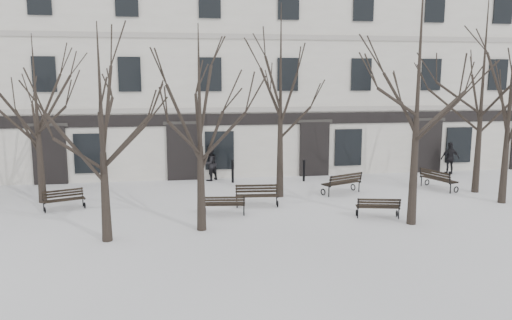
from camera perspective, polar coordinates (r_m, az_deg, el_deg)
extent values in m
plane|color=white|center=(18.84, 2.93, -6.74)|extent=(100.00, 100.00, 0.00)
cube|color=silver|center=(30.93, -2.14, 9.87)|extent=(40.00, 10.00, 11.00)
cube|color=#AAA39B|center=(26.00, -0.73, 5.79)|extent=(40.00, 0.12, 0.25)
cube|color=#AAA39B|center=(26.03, -0.74, 13.94)|extent=(40.00, 0.12, 0.25)
cube|color=black|center=(26.03, -0.72, 4.69)|extent=(40.00, 0.10, 0.60)
cube|color=black|center=(26.63, -22.51, 0.50)|extent=(1.60, 0.22, 2.90)
cube|color=#2D2B28|center=(26.42, -22.73, 3.70)|extent=(1.90, 0.08, 0.18)
cube|color=black|center=(26.26, -18.47, 0.73)|extent=(1.50, 0.14, 2.00)
cube|color=black|center=(25.91, -8.38, 0.89)|extent=(1.60, 0.22, 2.90)
cube|color=#2D2B28|center=(25.69, -8.46, 4.19)|extent=(1.90, 0.08, 0.18)
cube|color=black|center=(26.01, -4.20, 1.11)|extent=(1.50, 0.14, 2.00)
cube|color=black|center=(26.93, 6.68, 1.25)|extent=(1.60, 0.22, 2.90)
cube|color=#2D2B28|center=(26.72, 6.76, 4.42)|extent=(1.90, 0.08, 0.18)
cube|color=black|center=(27.51, 10.48, 1.43)|extent=(1.50, 0.14, 2.00)
cube|color=black|center=(29.38, 18.97, 1.48)|extent=(1.60, 0.22, 2.90)
cube|color=#2D2B28|center=(29.19, 19.16, 4.38)|extent=(1.90, 0.08, 0.18)
cube|color=black|center=(30.32, 22.13, 1.62)|extent=(1.50, 0.14, 2.00)
cube|color=black|center=(26.37, -23.05, 9.01)|extent=(1.10, 0.14, 1.70)
cube|color=black|center=(25.73, -14.25, 9.48)|extent=(1.10, 0.14, 1.70)
cube|color=black|center=(25.71, -5.21, 9.72)|extent=(1.10, 0.14, 1.70)
cube|color=black|center=(25.98, -5.33, 17.68)|extent=(1.10, 0.14, 1.70)
cube|color=black|center=(26.30, 3.65, 9.73)|extent=(1.10, 0.14, 1.70)
cube|color=black|center=(26.57, 3.73, 17.52)|extent=(1.10, 0.14, 1.70)
cube|color=black|center=(27.47, 11.92, 9.54)|extent=(1.10, 0.14, 1.70)
cube|color=black|center=(27.73, 12.18, 16.99)|extent=(1.10, 0.14, 1.70)
cube|color=black|center=(29.15, 19.37, 9.19)|extent=(1.10, 0.14, 1.70)
cube|color=black|center=(29.39, 19.77, 16.22)|extent=(1.10, 0.14, 1.70)
cube|color=black|center=(31.25, 25.91, 8.76)|extent=(1.10, 0.14, 1.70)
cube|color=black|center=(31.47, 26.39, 15.31)|extent=(1.10, 0.14, 1.70)
cone|color=black|center=(16.70, -16.84, -4.08)|extent=(0.34, 0.34, 2.91)
cone|color=black|center=(17.24, -6.30, -3.27)|extent=(0.34, 0.34, 2.93)
cone|color=black|center=(18.62, 17.58, -1.30)|extent=(0.34, 0.34, 3.83)
cone|color=black|center=(23.32, 26.53, -0.57)|extent=(0.34, 0.34, 3.20)
cone|color=black|center=(22.80, -23.38, -0.88)|extent=(0.34, 0.34, 2.94)
cone|color=black|center=(21.96, 2.76, 0.26)|extent=(0.34, 0.34, 3.50)
cone|color=black|center=(24.95, 24.01, 0.86)|extent=(0.34, 0.34, 3.77)
torus|color=black|center=(21.21, -22.97, -5.30)|extent=(0.13, 0.25, 0.26)
cylinder|color=black|center=(21.50, -23.10, -4.91)|extent=(0.04, 0.04, 0.40)
cube|color=black|center=(21.30, -23.08, -4.49)|extent=(0.22, 0.47, 0.04)
torus|color=black|center=(21.44, -18.99, -4.91)|extent=(0.13, 0.25, 0.26)
cylinder|color=black|center=(21.73, -19.17, -4.53)|extent=(0.04, 0.04, 0.40)
cube|color=black|center=(21.53, -19.11, -4.11)|extent=(0.22, 0.47, 0.04)
cube|color=black|center=(21.21, -21.00, -4.37)|extent=(1.51, 0.65, 0.03)
cube|color=black|center=(21.33, -21.06, -4.30)|extent=(1.51, 0.65, 0.03)
cube|color=black|center=(21.45, -21.11, -4.23)|extent=(1.51, 0.65, 0.03)
cube|color=black|center=(21.57, -21.17, -4.16)|extent=(1.51, 0.65, 0.03)
cube|color=black|center=(21.58, -21.20, -3.84)|extent=(1.49, 0.61, 0.08)
cube|color=black|center=(21.58, -21.23, -3.56)|extent=(1.49, 0.61, 0.08)
cube|color=black|center=(21.57, -21.25, -3.27)|extent=(1.49, 0.61, 0.08)
cylinder|color=black|center=(21.49, -23.19, -3.90)|extent=(0.08, 0.13, 0.44)
cylinder|color=black|center=(21.71, -19.26, -3.53)|extent=(0.08, 0.13, 0.44)
torus|color=black|center=(19.53, -1.40, -5.78)|extent=(0.08, 0.26, 0.26)
cylinder|color=black|center=(19.20, -1.39, -5.81)|extent=(0.04, 0.04, 0.40)
cube|color=black|center=(19.30, -1.39, -5.12)|extent=(0.10, 0.49, 0.04)
torus|color=black|center=(19.57, -5.81, -5.79)|extent=(0.08, 0.26, 0.26)
cylinder|color=black|center=(19.24, -5.88, -5.82)|extent=(0.04, 0.04, 0.40)
cube|color=black|center=(19.35, -5.86, -5.13)|extent=(0.10, 0.49, 0.04)
cube|color=black|center=(19.49, -3.61, -4.93)|extent=(1.58, 0.28, 0.03)
cube|color=black|center=(19.37, -3.62, -5.02)|extent=(1.58, 0.28, 0.03)
cube|color=black|center=(19.25, -3.63, -5.12)|extent=(1.58, 0.28, 0.03)
cube|color=black|center=(19.14, -3.64, -5.21)|extent=(1.58, 0.28, 0.03)
cube|color=black|center=(19.07, -3.65, -4.90)|extent=(1.58, 0.23, 0.08)
cube|color=black|center=(19.03, -3.65, -4.61)|extent=(1.58, 0.23, 0.08)
cube|color=black|center=(18.98, -3.66, -4.31)|extent=(1.58, 0.23, 0.08)
cylinder|color=black|center=(19.04, -1.39, -4.77)|extent=(0.05, 0.13, 0.44)
cylinder|color=black|center=(19.08, -5.91, -4.79)|extent=(0.05, 0.13, 0.44)
torus|color=black|center=(19.82, 15.79, -5.90)|extent=(0.10, 0.26, 0.26)
cylinder|color=black|center=(19.50, 16.00, -5.93)|extent=(0.04, 0.04, 0.40)
cube|color=black|center=(19.60, 15.93, -5.24)|extent=(0.16, 0.49, 0.04)
torus|color=black|center=(19.56, 11.42, -5.93)|extent=(0.10, 0.26, 0.26)
cylinder|color=black|center=(19.23, 11.55, -5.96)|extent=(0.04, 0.04, 0.40)
cube|color=black|center=(19.34, 11.51, -5.27)|extent=(0.16, 0.49, 0.04)
cube|color=black|center=(19.64, 13.64, -5.06)|extent=(1.58, 0.44, 0.03)
cube|color=black|center=(19.52, 13.70, -5.16)|extent=(1.58, 0.44, 0.03)
cube|color=black|center=(19.40, 13.76, -5.25)|extent=(1.58, 0.44, 0.03)
cube|color=black|center=(19.28, 13.82, -5.34)|extent=(1.58, 0.44, 0.03)
cube|color=black|center=(19.22, 13.86, -5.03)|extent=(1.57, 0.40, 0.08)
cube|color=black|center=(19.17, 13.88, -4.74)|extent=(1.57, 0.40, 0.08)
cube|color=black|center=(19.13, 13.90, -4.44)|extent=(1.57, 0.40, 0.08)
cylinder|color=black|center=(19.34, 16.09, -4.90)|extent=(0.06, 0.13, 0.44)
cylinder|color=black|center=(19.07, 11.62, -4.92)|extent=(0.06, 0.13, 0.44)
torus|color=black|center=(20.34, -2.18, -5.13)|extent=(0.07, 0.29, 0.28)
cylinder|color=black|center=(20.66, -2.22, -4.66)|extent=(0.05, 0.05, 0.44)
cube|color=black|center=(20.43, -2.20, -4.18)|extent=(0.09, 0.54, 0.05)
torus|color=black|center=(20.46, 2.49, -5.04)|extent=(0.07, 0.29, 0.28)
cylinder|color=black|center=(20.78, 2.37, -4.58)|extent=(0.05, 0.05, 0.44)
cube|color=black|center=(20.56, 2.43, -4.10)|extent=(0.09, 0.54, 0.05)
cube|color=black|center=(20.27, 0.17, -4.23)|extent=(1.76, 0.24, 0.03)
cube|color=black|center=(20.40, 0.14, -4.14)|extent=(1.76, 0.24, 0.03)
cube|color=black|center=(20.53, 0.11, -4.05)|extent=(1.76, 0.24, 0.03)
cube|color=black|center=(20.66, 0.08, -3.97)|extent=(1.76, 0.24, 0.03)
cube|color=black|center=(20.67, 0.07, -3.60)|extent=(1.75, 0.19, 0.09)
cube|color=black|center=(20.67, 0.07, -3.27)|extent=(1.75, 0.19, 0.09)
cube|color=black|center=(20.66, 0.06, -2.94)|extent=(1.75, 0.19, 0.09)
cylinder|color=black|center=(20.63, -2.23, -3.49)|extent=(0.05, 0.14, 0.49)
cylinder|color=black|center=(20.76, 2.36, -3.41)|extent=(0.05, 0.14, 0.49)
torus|color=black|center=(23.89, 11.03, -3.07)|extent=(0.18, 0.31, 0.31)
cylinder|color=black|center=(23.60, 11.69, -3.01)|extent=(0.05, 0.05, 0.49)
cube|color=black|center=(23.69, 11.38, -2.36)|extent=(0.29, 0.57, 0.05)
torus|color=black|center=(22.68, 7.67, -3.64)|extent=(0.18, 0.31, 0.31)
cylinder|color=black|center=(22.37, 8.33, -3.60)|extent=(0.05, 0.05, 0.49)
cube|color=black|center=(22.46, 8.01, -2.90)|extent=(0.29, 0.57, 0.05)
cube|color=black|center=(23.23, 9.35, -2.47)|extent=(1.82, 0.87, 0.04)
cube|color=black|center=(23.12, 9.60, -2.53)|extent=(1.82, 0.87, 0.04)
cube|color=black|center=(23.01, 9.85, -2.60)|extent=(1.82, 0.87, 0.04)
cube|color=black|center=(22.90, 10.11, -2.66)|extent=(1.82, 0.87, 0.04)
cube|color=black|center=(22.84, 10.19, -2.34)|extent=(1.80, 0.82, 0.10)
cube|color=black|center=(22.80, 10.24, -2.03)|extent=(1.80, 0.82, 0.10)
cube|color=black|center=(22.76, 10.29, -1.72)|extent=(1.80, 0.82, 0.10)
cylinder|color=black|center=(23.45, 11.88, -1.95)|extent=(0.10, 0.16, 0.54)
cylinder|color=black|center=(22.21, 8.50, -2.48)|extent=(0.10, 0.16, 0.54)
torus|color=black|center=(24.77, 21.91, -3.15)|extent=(0.31, 0.14, 0.30)
cylinder|color=black|center=(24.47, 21.33, -3.05)|extent=(0.05, 0.05, 0.47)
cube|color=black|center=(24.56, 21.66, -2.46)|extent=(0.57, 0.22, 0.05)
torus|color=black|center=(25.95, 18.96, -2.43)|extent=(0.31, 0.14, 0.30)
cylinder|color=black|center=(25.67, 18.38, -2.32)|extent=(0.05, 0.05, 0.47)
cube|color=black|center=(25.75, 18.70, -1.77)|extent=(0.57, 0.22, 0.05)
cube|color=black|center=(25.31, 20.51, -2.01)|extent=(0.66, 1.83, 0.04)
cube|color=black|center=(25.21, 20.28, -2.04)|extent=(0.66, 1.83, 0.04)
cube|color=black|center=(25.10, 20.05, -2.07)|extent=(0.66, 1.83, 0.04)
cube|color=black|center=(24.99, 19.82, -2.10)|extent=(0.66, 1.83, 0.04)
cube|color=black|center=(24.94, 19.77, -1.81)|extent=(0.60, 1.81, 0.09)
cube|color=black|center=(24.90, 19.75, -1.53)|extent=(0.60, 1.81, 0.09)
cube|color=black|center=(24.86, 19.73, -1.25)|extent=(0.60, 1.81, 0.09)
cylinder|color=black|center=(24.32, 21.26, -2.04)|extent=(0.16, 0.09, 0.52)
cylinder|color=black|center=(25.52, 18.30, -1.36)|extent=(0.16, 0.09, 0.52)
cylinder|color=black|center=(25.11, -2.68, -1.39)|extent=(0.13, 0.13, 1.08)
sphere|color=black|center=(25.01, -2.69, -0.13)|extent=(0.15, 0.15, 0.15)
cylinder|color=black|center=(25.57, 5.49, -1.29)|extent=(0.12, 0.12, 1.03)
sphere|color=black|center=(25.48, 5.51, -0.11)|extent=(0.14, 0.14, 0.14)
imported|color=black|center=(25.82, -5.27, -2.35)|extent=(1.09, 1.08, 1.78)
imported|color=black|center=(29.41, 21.19, -1.51)|extent=(1.05, 0.48, 1.75)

